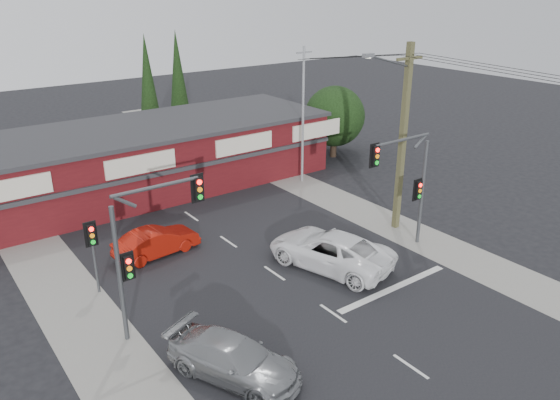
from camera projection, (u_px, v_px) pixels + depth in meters
ground at (312, 299)px, 23.55m from camera, size 120.00×120.00×0.00m
road_strip at (248, 255)px, 27.28m from camera, size 14.00×70.00×0.01m
verge_left at (77, 312)px, 22.61m from camera, size 3.00×70.00×0.02m
verge_right at (369, 215)px, 31.96m from camera, size 3.00×70.00×0.02m
stop_line at (393, 288)px, 24.34m from camera, size 6.50×0.35×0.01m
white_suv at (330, 250)px, 25.98m from camera, size 4.47×6.70×1.71m
silver_suv at (234, 359)px, 18.69m from camera, size 3.82×5.33×1.43m
red_sedan at (157, 242)px, 27.12m from camera, size 4.41×1.90×1.41m
lane_dashes at (333, 313)px, 22.49m from camera, size 0.12×34.80×0.01m
shop_building at (132, 160)px, 34.91m from camera, size 27.30×8.40×4.22m
tree_cluster at (332, 119)px, 42.09m from camera, size 5.90×5.10×5.50m
conifer_near at (148, 84)px, 41.38m from camera, size 1.80×1.80×9.25m
conifer_far at (178, 77)px, 44.80m from camera, size 1.80×1.80×9.25m
traffic_mast_left at (144, 239)px, 20.05m from camera, size 3.77×0.27×5.97m
traffic_mast_right at (409, 175)px, 26.60m from camera, size 3.96×0.27×5.97m
pedestal_signal at (92, 243)px, 23.18m from camera, size 0.55×0.27×3.38m
utility_pole at (402, 133)px, 28.37m from camera, size 4.38×0.59×10.00m
steel_pole at (303, 114)px, 35.72m from camera, size 1.20×0.16×9.00m
power_lines at (509, 76)px, 22.99m from camera, size 2.01×29.00×1.22m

